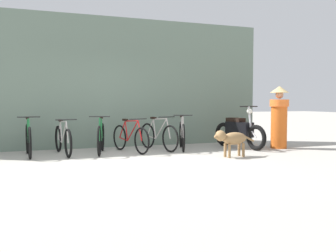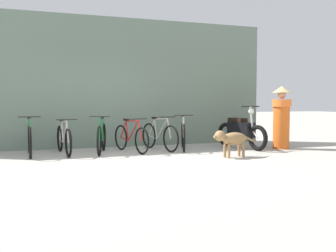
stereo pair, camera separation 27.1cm
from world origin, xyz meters
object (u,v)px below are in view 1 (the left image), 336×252
(person_in_robes, at_px, (279,116))
(bicycle_2, at_px, (101,138))
(bicycle_0, at_px, (28,140))
(bicycle_4, at_px, (158,136))
(motorcycle, at_px, (239,131))
(bicycle_3, at_px, (130,138))
(bicycle_5, at_px, (182,135))
(bicycle_1, at_px, (63,140))
(stray_dog, at_px, (232,139))

(person_in_robes, bearing_deg, bicycle_2, -47.99)
(bicycle_0, xyz_separation_m, bicycle_2, (1.58, -0.12, -0.00))
(bicycle_0, xyz_separation_m, bicycle_4, (3.02, -0.04, -0.01))
(bicycle_0, xyz_separation_m, motorcycle, (5.10, -0.41, 0.07))
(bicycle_4, height_order, person_in_robes, person_in_robes)
(bicycle_3, bearing_deg, bicycle_5, 76.91)
(bicycle_1, xyz_separation_m, stray_dog, (3.34, -1.75, 0.06))
(bicycle_1, bearing_deg, motorcycle, 79.77)
(bicycle_1, height_order, bicycle_3, bicycle_1)
(bicycle_0, relative_size, bicycle_2, 1.03)
(bicycle_1, height_order, motorcycle, motorcycle)
(bicycle_3, bearing_deg, motorcycle, 70.51)
(motorcycle, bearing_deg, bicycle_0, -105.45)
(bicycle_2, distance_m, person_in_robes, 4.54)
(bicycle_1, distance_m, bicycle_4, 2.28)
(bicycle_2, xyz_separation_m, stray_dog, (2.50, -1.63, 0.04))
(bicycle_2, height_order, bicycle_5, bicycle_5)
(bicycle_2, xyz_separation_m, person_in_robes, (4.46, -0.67, 0.47))
(bicycle_0, distance_m, motorcycle, 5.11)
(bicycle_4, xyz_separation_m, person_in_robes, (3.02, -0.75, 0.49))
(bicycle_1, bearing_deg, bicycle_2, 77.08)
(bicycle_3, bearing_deg, bicycle_0, -108.53)
(bicycle_0, bearing_deg, stray_dog, 65.86)
(person_in_robes, bearing_deg, bicycle_1, -47.91)
(bicycle_2, distance_m, bicycle_3, 0.69)
(bicycle_0, relative_size, bicycle_1, 0.95)
(bicycle_3, xyz_separation_m, stray_dog, (1.81, -1.59, 0.06))
(bicycle_5, distance_m, person_in_robes, 2.55)
(bicycle_1, height_order, bicycle_2, bicycle_2)
(bicycle_0, xyz_separation_m, bicycle_3, (2.26, -0.16, -0.02))
(bicycle_1, bearing_deg, bicycle_4, 84.20)
(bicycle_1, height_order, bicycle_4, bicycle_4)
(motorcycle, distance_m, stray_dog, 1.68)
(bicycle_0, height_order, stray_dog, bicycle_0)
(bicycle_0, height_order, bicycle_5, bicycle_0)
(stray_dog, bearing_deg, bicycle_4, -65.00)
(bicycle_2, bearing_deg, bicycle_5, 105.96)
(motorcycle, bearing_deg, stray_dog, -48.12)
(bicycle_0, bearing_deg, bicycle_2, 84.64)
(stray_dog, relative_size, person_in_robes, 0.68)
(bicycle_5, height_order, stray_dog, bicycle_5)
(bicycle_1, bearing_deg, person_in_robes, 76.63)
(bicycle_0, height_order, bicycle_1, bicycle_0)
(bicycle_4, bearing_deg, person_in_robes, 62.09)
(bicycle_3, bearing_deg, bicycle_1, -110.32)
(bicycle_3, bearing_deg, stray_dog, 34.32)
(stray_dog, bearing_deg, bicycle_5, -80.88)
(motorcycle, bearing_deg, bicycle_3, -105.88)
(motorcycle, relative_size, stray_dog, 1.71)
(bicycle_3, relative_size, bicycle_4, 0.99)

